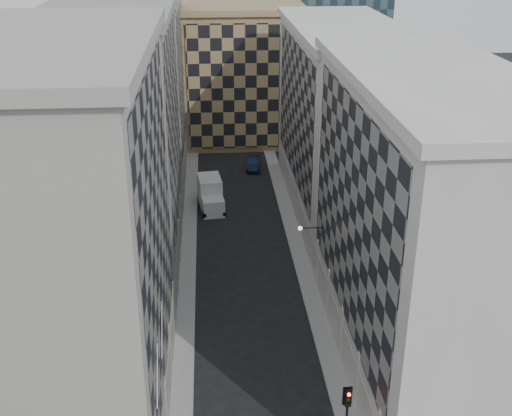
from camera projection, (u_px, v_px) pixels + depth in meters
sidewalk_west at (188, 263)px, 59.16m from camera, size 1.50×100.00×0.15m
sidewalk_east at (301, 259)px, 59.89m from camera, size 1.50×100.00×0.15m
bldg_left_a at (73, 247)px, 36.68m from camera, size 10.80×22.80×23.70m
bldg_left_b at (120, 138)px, 56.92m from camera, size 10.80×22.80×22.70m
bldg_left_c at (142, 86)px, 77.16m from camera, size 10.80×22.80×21.70m
bldg_right_a at (421, 228)px, 42.44m from camera, size 10.80×26.80×20.70m
bldg_right_b at (341, 120)px, 67.23m from camera, size 10.80×28.80×19.70m
tan_block at (242, 73)px, 90.36m from camera, size 16.80×14.80×18.80m
flagpoles_left at (160, 351)px, 34.03m from camera, size 0.10×6.33×2.33m
bracket_lamp at (302, 228)px, 51.87m from camera, size 1.98×0.36×0.36m
traffic_light at (347, 406)px, 36.92m from camera, size 0.56×0.47×4.44m
box_truck at (211, 195)px, 70.45m from camera, size 3.05×6.14×3.24m
dark_car at (253, 163)px, 81.77m from camera, size 2.10×4.64×1.48m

